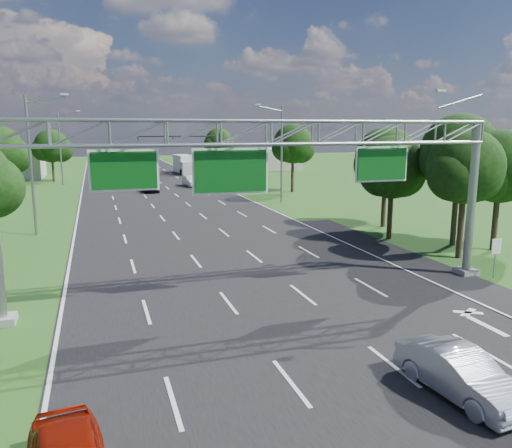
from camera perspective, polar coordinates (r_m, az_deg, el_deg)
name	(u,v)px	position (r m, az deg, el deg)	size (l,w,h in m)	color
ground	(191,226)	(40.45, -7.39, -0.19)	(220.00, 220.00, 0.00)	#2A5319
road	(191,226)	(40.45, -7.39, -0.19)	(18.00, 180.00, 0.02)	black
road_flare	(422,266)	(29.86, 18.44, -4.62)	(3.00, 30.00, 0.02)	black
sign_gantry	(270,147)	(22.37, 1.65, 8.84)	(23.50, 1.00, 9.56)	gray
regulatory_sign	(496,250)	(28.66, 25.75, -2.67)	(0.60, 0.08, 2.10)	gray
traffic_signal	(197,146)	(75.54, -6.80, 8.85)	(12.21, 0.24, 7.00)	black
streetlight_l_near	(33,158)	(39.35, -24.11, 6.85)	(2.97, 0.22, 10.16)	gray
streetlight_l_far	(62,144)	(74.22, -21.33, 8.48)	(2.97, 0.22, 10.16)	gray
streetlight_r_mid	(280,149)	(52.46, 2.74, 8.53)	(2.97, 0.22, 10.16)	gray
tree_cluster_right	(437,164)	(35.85, 20.02, 6.41)	(9.91, 14.60, 8.68)	#2D2116
tree_verge_lc	(52,148)	(79.37, -22.28, 8.08)	(5.76, 4.80, 7.62)	#2D2116
tree_verge_rd	(293,146)	(61.68, 4.29, 8.90)	(5.76, 4.80, 8.28)	#2D2116
tree_verge_re	(219,143)	(89.69, -4.25, 9.21)	(5.76, 4.80, 7.84)	#2D2116
building_right	(265,159)	(96.42, 1.00, 7.44)	(12.00, 9.00, 4.00)	gray
silver_sedan	(460,373)	(16.20, 22.33, -15.52)	(1.46, 4.19, 1.38)	silver
car_queue_a	(126,182)	(69.66, -14.61, 4.64)	(1.65, 4.06, 1.18)	#BDBDBD
car_queue_b	(150,188)	(62.72, -11.98, 4.05)	(1.76, 3.82, 1.06)	black
car_queue_c	(107,178)	(75.56, -16.67, 5.10)	(1.72, 4.28, 1.46)	black
car_queue_d	(191,181)	(68.37, -7.44, 4.88)	(1.50, 4.29, 1.41)	silver
box_truck	(184,165)	(88.48, -8.18, 6.73)	(2.85, 8.53, 3.18)	silver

